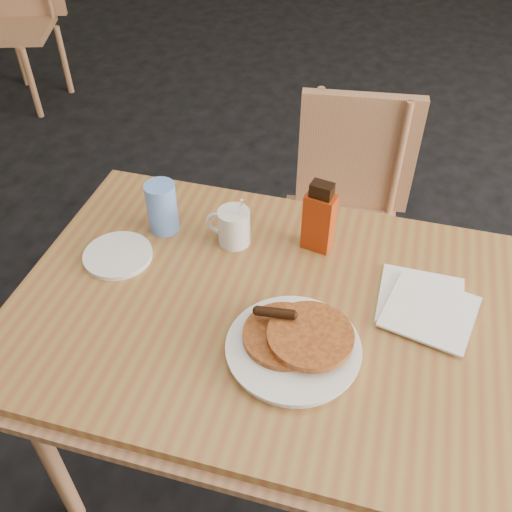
% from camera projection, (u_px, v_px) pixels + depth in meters
% --- Properties ---
extents(floor, '(10.00, 10.00, 0.00)m').
position_uv_depth(floor, '(251.00, 470.00, 1.73)').
color(floor, black).
rests_on(floor, ground).
extents(main_table, '(1.22, 0.87, 0.75)m').
position_uv_depth(main_table, '(276.00, 320.00, 1.25)').
color(main_table, olive).
rests_on(main_table, floor).
extents(chair_main_far, '(0.45, 0.45, 0.84)m').
position_uv_depth(chair_main_far, '(347.00, 202.00, 1.89)').
color(chair_main_far, '#AA7350').
rests_on(chair_main_far, floor).
extents(chair_wall_extra, '(0.51, 0.53, 0.87)m').
position_uv_depth(chair_wall_extra, '(19.00, 6.00, 3.16)').
color(chair_wall_extra, '#AA7350').
rests_on(chair_wall_extra, floor).
extents(pancake_plate, '(0.27, 0.27, 0.07)m').
position_uv_depth(pancake_plate, '(294.00, 344.00, 1.12)').
color(pancake_plate, silver).
rests_on(pancake_plate, main_table).
extents(coffee_mug, '(0.11, 0.08, 0.14)m').
position_uv_depth(coffee_mug, '(233.00, 226.00, 1.34)').
color(coffee_mug, silver).
rests_on(coffee_mug, main_table).
extents(syrup_bottle, '(0.07, 0.05, 0.18)m').
position_uv_depth(syrup_bottle, '(319.00, 219.00, 1.30)').
color(syrup_bottle, maroon).
rests_on(syrup_bottle, main_table).
extents(napkin_stack, '(0.22, 0.23, 0.01)m').
position_uv_depth(napkin_stack, '(425.00, 306.00, 1.21)').
color(napkin_stack, white).
rests_on(napkin_stack, main_table).
extents(blue_tumbler, '(0.09, 0.09, 0.13)m').
position_uv_depth(blue_tumbler, '(162.00, 207.00, 1.36)').
color(blue_tumbler, '#608BE1').
rests_on(blue_tumbler, main_table).
extents(side_saucer, '(0.16, 0.16, 0.01)m').
position_uv_depth(side_saucer, '(118.00, 255.00, 1.33)').
color(side_saucer, silver).
rests_on(side_saucer, main_table).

